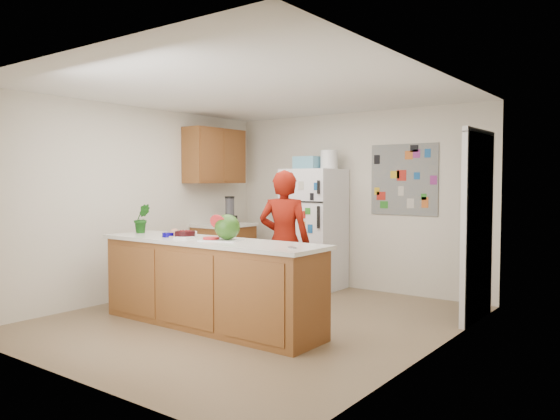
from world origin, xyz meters
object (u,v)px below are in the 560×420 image
Objects in this scene: refrigerator at (314,229)px; person at (284,241)px; watermelon at (227,227)px; cherry_bowl at (185,234)px.

person is (0.50, -1.39, -0.02)m from refrigerator.
watermelon reaches higher than cherry_bowl.
refrigerator is 6.55× the size of watermelon.
person is at bearing 89.44° from watermelon.
cherry_bowl is at bearing 37.77° from person.
watermelon is (0.49, -2.36, 0.21)m from refrigerator.
person is 1.17m from cherry_bowl.
refrigerator is 2.39m from cherry_bowl.
person is at bearing -70.19° from refrigerator.
watermelon is at bearing -78.23° from refrigerator.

